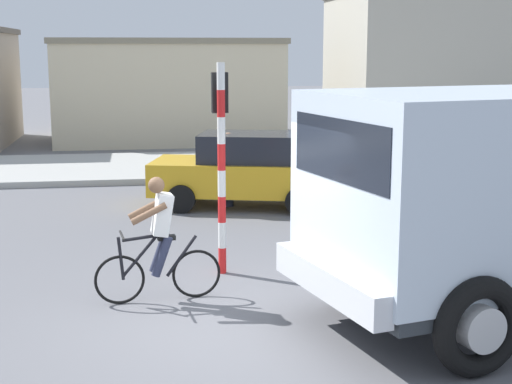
{
  "coord_description": "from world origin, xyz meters",
  "views": [
    {
      "loc": [
        -0.96,
        -8.94,
        3.4
      ],
      "look_at": [
        0.83,
        2.5,
        1.2
      ],
      "focal_mm": 53.14,
      "sensor_mm": 36.0,
      "label": 1
    }
  ],
  "objects_px": {
    "traffic_light_pole": "(221,139)",
    "car_white_mid": "(247,169)",
    "car_red_near": "(439,160)",
    "pedestrian_near_kerb": "(228,168)",
    "cyclist": "(159,239)"
  },
  "relations": [
    {
      "from": "car_white_mid",
      "to": "pedestrian_near_kerb",
      "type": "bearing_deg",
      "value": 170.21
    },
    {
      "from": "car_white_mid",
      "to": "car_red_near",
      "type": "bearing_deg",
      "value": 7.84
    },
    {
      "from": "cyclist",
      "to": "pedestrian_near_kerb",
      "type": "distance_m",
      "value": 6.37
    },
    {
      "from": "traffic_light_pole",
      "to": "car_white_mid",
      "type": "relative_size",
      "value": 0.74
    },
    {
      "from": "traffic_light_pole",
      "to": "car_red_near",
      "type": "relative_size",
      "value": 0.74
    },
    {
      "from": "traffic_light_pole",
      "to": "car_red_near",
      "type": "height_order",
      "value": "traffic_light_pole"
    },
    {
      "from": "car_red_near",
      "to": "pedestrian_near_kerb",
      "type": "bearing_deg",
      "value": -173.53
    },
    {
      "from": "traffic_light_pole",
      "to": "car_white_mid",
      "type": "xyz_separation_m",
      "value": [
        1.09,
        4.83,
        -1.25
      ]
    },
    {
      "from": "pedestrian_near_kerb",
      "to": "car_white_mid",
      "type": "bearing_deg",
      "value": -9.79
    },
    {
      "from": "traffic_light_pole",
      "to": "car_red_near",
      "type": "xyz_separation_m",
      "value": [
        5.75,
        5.48,
        -1.25
      ]
    },
    {
      "from": "cyclist",
      "to": "pedestrian_near_kerb",
      "type": "xyz_separation_m",
      "value": [
        1.68,
        6.14,
        -0.02
      ]
    },
    {
      "from": "cyclist",
      "to": "traffic_light_pole",
      "type": "xyz_separation_m",
      "value": [
        0.99,
        1.24,
        1.2
      ]
    },
    {
      "from": "pedestrian_near_kerb",
      "to": "cyclist",
      "type": "bearing_deg",
      "value": -105.32
    },
    {
      "from": "car_white_mid",
      "to": "cyclist",
      "type": "bearing_deg",
      "value": -108.91
    },
    {
      "from": "traffic_light_pole",
      "to": "pedestrian_near_kerb",
      "type": "distance_m",
      "value": 5.1
    }
  ]
}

